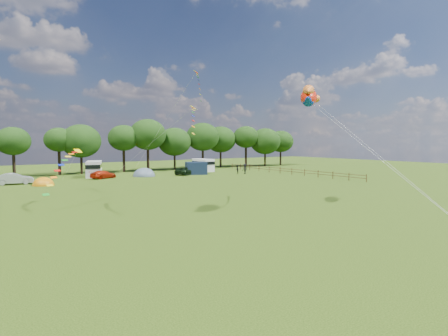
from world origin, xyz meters
TOP-DOWN VIEW (x-y plane):
  - ground_plane at (0.00, 0.00)m, footprint 180.00×180.00m
  - tree_line at (5.30, 54.99)m, footprint 102.98×10.98m
  - fence at (32.00, 34.50)m, footprint 0.12×33.12m
  - car_b at (-10.08, 43.93)m, footprint 4.59×2.11m
  - car_c at (2.46, 45.28)m, footprint 4.62×3.37m
  - car_d at (16.73, 43.37)m, footprint 5.43×3.70m
  - campervan_c at (2.01, 48.77)m, footprint 3.95×5.83m
  - campervan_d at (22.92, 48.22)m, footprint 2.33×5.08m
  - tent_orange at (-6.99, 40.65)m, footprint 2.80×3.06m
  - tent_greyblue at (9.33, 45.22)m, footprint 3.79×4.15m
  - awning_navy at (18.41, 43.30)m, footprint 4.33×3.93m
  - fish_kite at (9.26, 8.43)m, footprint 3.97×3.67m
  - streamer_kite_b at (-7.96, 22.09)m, footprint 4.37×4.66m
  - streamer_kite_c at (1.20, 14.49)m, footprint 3.18×4.99m
  - walker_a at (25.39, 40.38)m, footprint 0.82×0.82m
  - walker_b at (26.18, 39.09)m, footprint 1.20×0.62m
  - streamer_kite_d at (7.41, 24.06)m, footprint 2.68×5.16m

SIDE VIEW (x-z plane):
  - ground_plane at x=0.00m, z-range 0.00..0.00m
  - tent_greyblue at x=9.33m, z-range -1.39..1.43m
  - tent_orange at x=-6.99m, z-range -1.07..1.11m
  - car_c at x=2.46m, z-range 0.00..1.28m
  - car_d at x=16.73m, z-range 0.00..1.36m
  - fence at x=32.00m, z-range 0.10..1.30m
  - walker_a at x=25.39m, z-range 0.00..1.48m
  - car_b at x=-10.08m, z-range 0.00..1.57m
  - walker_b at x=26.18m, z-range 0.00..1.81m
  - awning_navy at x=18.41m, z-range 0.00..2.22m
  - campervan_d at x=22.92m, z-range 0.09..2.54m
  - campervan_c at x=2.01m, z-range 0.10..2.73m
  - streamer_kite_b at x=-7.96m, z-range 2.01..5.84m
  - tree_line at x=5.30m, z-range 1.21..11.48m
  - streamer_kite_c at x=1.20m, z-range 6.94..9.75m
  - fish_kite at x=9.26m, z-range 8.66..10.95m
  - streamer_kite_d at x=7.41m, z-range 10.99..15.30m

